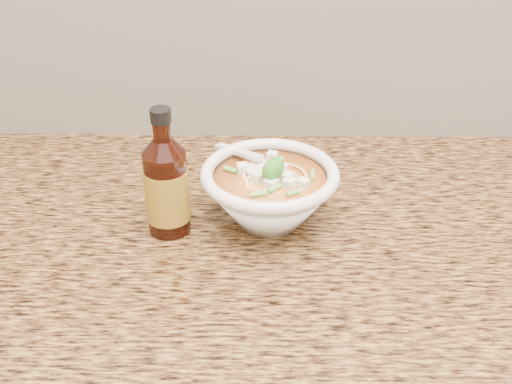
{
  "coord_description": "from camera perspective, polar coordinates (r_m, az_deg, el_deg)",
  "views": [
    {
      "loc": [
        -0.19,
        0.9,
        1.45
      ],
      "look_at": [
        -0.21,
        1.7,
        0.95
      ],
      "focal_mm": 45.0,
      "sensor_mm": 36.0,
      "label": 1
    }
  ],
  "objects": [
    {
      "name": "counter_slab",
      "position": [
        0.98,
        12.17,
        -4.33
      ],
      "size": [
        4.0,
        0.68,
        0.04
      ],
      "primitive_type": "cube",
      "color": "olive",
      "rests_on": "cabinet"
    },
    {
      "name": "soup_bowl",
      "position": [
        0.94,
        1.22,
        -0.26
      ],
      "size": [
        0.2,
        0.2,
        0.11
      ],
      "rotation": [
        0.0,
        0.0,
        -0.3
      ],
      "color": "silver",
      "rests_on": "counter_slab"
    },
    {
      "name": "hot_sauce_bottle",
      "position": [
        0.92,
        -7.96,
        0.46
      ],
      "size": [
        0.08,
        0.08,
        0.19
      ],
      "rotation": [
        0.0,
        0.0,
        0.22
      ],
      "color": "#350F07",
      "rests_on": "counter_slab"
    }
  ]
}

